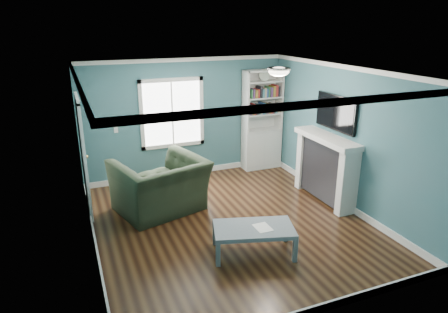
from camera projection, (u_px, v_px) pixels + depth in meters
name	position (u px, v px, depth m)	size (l,w,h in m)	color
floor	(230.00, 223.00, 6.94)	(5.00, 5.00, 0.00)	black
room_walls	(230.00, 135.00, 6.43)	(5.00, 5.00, 5.00)	#346A72
trim	(230.00, 155.00, 6.54)	(4.50, 5.00, 2.60)	white
window	(172.00, 113.00, 8.54)	(1.40, 0.06, 1.50)	white
bookshelf	(262.00, 130.00, 9.29)	(0.90, 0.35, 2.31)	silver
fireplace	(326.00, 169.00, 7.65)	(0.44, 1.58, 1.30)	black
tv	(336.00, 113.00, 7.34)	(0.06, 1.10, 0.65)	black
door	(83.00, 156.00, 7.03)	(0.12, 0.98, 2.17)	silver
ceiling_fixture	(279.00, 71.00, 6.52)	(0.38, 0.38, 0.15)	white
light_switch	(116.00, 130.00, 8.20)	(0.08, 0.01, 0.12)	white
recliner	(160.00, 177.00, 7.18)	(1.50, 0.98, 1.31)	black
coffee_table	(254.00, 231.00, 5.92)	(1.32, 0.95, 0.43)	#545F65
paper_sheet	(263.00, 227.00, 5.89)	(0.22, 0.29, 0.00)	white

